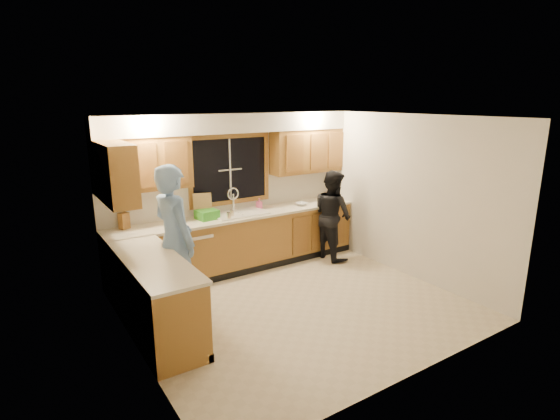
% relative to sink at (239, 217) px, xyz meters
% --- Properties ---
extents(floor, '(4.20, 4.20, 0.00)m').
position_rel_sink_xyz_m(floor, '(0.00, -1.60, -0.86)').
color(floor, '#C5B498').
rests_on(floor, ground).
extents(ceiling, '(4.20, 4.20, 0.00)m').
position_rel_sink_xyz_m(ceiling, '(0.00, -1.60, 1.64)').
color(ceiling, white).
extents(wall_back, '(4.20, 0.00, 4.20)m').
position_rel_sink_xyz_m(wall_back, '(0.00, 0.30, 0.39)').
color(wall_back, silver).
rests_on(wall_back, ground).
extents(wall_left, '(0.00, 3.80, 3.80)m').
position_rel_sink_xyz_m(wall_left, '(-2.10, -1.60, 0.39)').
color(wall_left, silver).
rests_on(wall_left, ground).
extents(wall_right, '(0.00, 3.80, 3.80)m').
position_rel_sink_xyz_m(wall_right, '(2.10, -1.60, 0.39)').
color(wall_right, silver).
rests_on(wall_right, ground).
extents(base_cabinets_back, '(4.20, 0.60, 0.88)m').
position_rel_sink_xyz_m(base_cabinets_back, '(0.00, -0.00, -0.42)').
color(base_cabinets_back, olive).
rests_on(base_cabinets_back, ground).
extents(base_cabinets_left, '(0.60, 1.90, 0.88)m').
position_rel_sink_xyz_m(base_cabinets_left, '(-1.80, -1.25, -0.42)').
color(base_cabinets_left, olive).
rests_on(base_cabinets_left, ground).
extents(countertop_back, '(4.20, 0.63, 0.04)m').
position_rel_sink_xyz_m(countertop_back, '(0.00, -0.02, 0.04)').
color(countertop_back, beige).
rests_on(countertop_back, base_cabinets_back).
extents(countertop_left, '(0.63, 1.90, 0.04)m').
position_rel_sink_xyz_m(countertop_left, '(-1.79, -1.25, 0.04)').
color(countertop_left, beige).
rests_on(countertop_left, base_cabinets_left).
extents(upper_cabinets_left, '(1.35, 0.33, 0.75)m').
position_rel_sink_xyz_m(upper_cabinets_left, '(-1.43, 0.13, 0.96)').
color(upper_cabinets_left, olive).
rests_on(upper_cabinets_left, wall_back).
extents(upper_cabinets_right, '(1.35, 0.33, 0.75)m').
position_rel_sink_xyz_m(upper_cabinets_right, '(1.43, 0.13, 0.96)').
color(upper_cabinets_right, olive).
rests_on(upper_cabinets_right, wall_back).
extents(upper_cabinets_return, '(0.33, 0.90, 0.75)m').
position_rel_sink_xyz_m(upper_cabinets_return, '(-1.94, -0.48, 0.96)').
color(upper_cabinets_return, olive).
rests_on(upper_cabinets_return, wall_left).
extents(soffit, '(4.20, 0.35, 0.30)m').
position_rel_sink_xyz_m(soffit, '(0.00, 0.12, 1.49)').
color(soffit, silver).
rests_on(soffit, wall_back).
extents(window_frame, '(1.44, 0.03, 1.14)m').
position_rel_sink_xyz_m(window_frame, '(0.00, 0.29, 0.74)').
color(window_frame, black).
rests_on(window_frame, wall_back).
extents(sink, '(0.86, 0.52, 0.57)m').
position_rel_sink_xyz_m(sink, '(0.00, 0.00, 0.00)').
color(sink, white).
rests_on(sink, countertop_back).
extents(dishwasher, '(0.60, 0.56, 0.82)m').
position_rel_sink_xyz_m(dishwasher, '(-0.85, -0.01, -0.45)').
color(dishwasher, white).
rests_on(dishwasher, floor).
extents(stove, '(0.58, 0.75, 0.90)m').
position_rel_sink_xyz_m(stove, '(-1.80, -1.82, -0.41)').
color(stove, white).
rests_on(stove, floor).
extents(man, '(0.60, 0.79, 1.95)m').
position_rel_sink_xyz_m(man, '(-1.39, -0.90, 0.11)').
color(man, '#6B91CA').
rests_on(man, floor).
extents(woman, '(0.60, 0.76, 1.55)m').
position_rel_sink_xyz_m(woman, '(1.57, -0.44, -0.09)').
color(woman, black).
rests_on(woman, floor).
extents(knife_block, '(0.16, 0.15, 0.23)m').
position_rel_sink_xyz_m(knife_block, '(-1.74, 0.17, 0.17)').
color(knife_block, brown).
rests_on(knife_block, countertop_back).
extents(cutting_board, '(0.30, 0.17, 0.38)m').
position_rel_sink_xyz_m(cutting_board, '(-0.55, 0.15, 0.24)').
color(cutting_board, tan).
rests_on(cutting_board, countertop_back).
extents(dish_crate, '(0.33, 0.32, 0.14)m').
position_rel_sink_xyz_m(dish_crate, '(-0.55, 0.02, 0.13)').
color(dish_crate, '#329025').
rests_on(dish_crate, countertop_back).
extents(soap_bottle, '(0.09, 0.09, 0.18)m').
position_rel_sink_xyz_m(soap_bottle, '(0.45, 0.13, 0.15)').
color(soap_bottle, '#E85893').
rests_on(soap_bottle, countertop_back).
extents(bowl, '(0.24, 0.24, 0.05)m').
position_rel_sink_xyz_m(bowl, '(1.19, -0.06, 0.08)').
color(bowl, silver).
rests_on(bowl, countertop_back).
extents(can_left, '(0.07, 0.07, 0.12)m').
position_rel_sink_xyz_m(can_left, '(-0.29, -0.22, 0.11)').
color(can_left, beige).
rests_on(can_left, countertop_back).
extents(can_right, '(0.08, 0.08, 0.11)m').
position_rel_sink_xyz_m(can_right, '(-0.19, -0.12, 0.11)').
color(can_right, beige).
rests_on(can_right, countertop_back).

